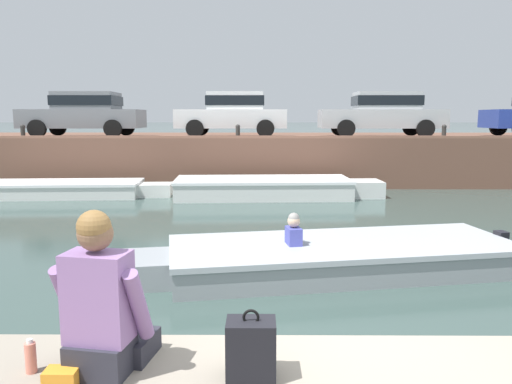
% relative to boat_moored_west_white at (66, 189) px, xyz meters
% --- Properties ---
extents(ground_plane, '(400.00, 400.00, 0.00)m').
position_rel_boat_moored_west_white_xyz_m(ground_plane, '(6.46, -4.92, -0.22)').
color(ground_plane, '#384C47').
extents(far_quay_wall, '(60.00, 6.00, 1.66)m').
position_rel_boat_moored_west_white_xyz_m(far_quay_wall, '(6.46, 4.57, 0.61)').
color(far_quay_wall, brown).
rests_on(far_quay_wall, ground).
extents(far_wall_coping, '(60.00, 0.24, 0.08)m').
position_rel_boat_moored_west_white_xyz_m(far_wall_coping, '(6.46, 1.69, 1.48)').
color(far_wall_coping, brown).
rests_on(far_wall_coping, far_quay_wall).
extents(boat_moored_west_white, '(5.85, 1.90, 0.45)m').
position_rel_boat_moored_west_white_xyz_m(boat_moored_west_white, '(0.00, 0.00, 0.00)').
color(boat_moored_west_white, white).
rests_on(boat_moored_west_white, ground).
extents(boat_moored_central_white, '(6.15, 2.22, 0.56)m').
position_rel_boat_moored_west_white_xyz_m(boat_moored_central_white, '(6.11, -0.05, 0.05)').
color(boat_moored_central_white, white).
rests_on(boat_moored_central_white, ground).
extents(motorboat_passing, '(6.43, 2.81, 0.93)m').
position_rel_boat_moored_west_white_xyz_m(motorboat_passing, '(6.80, -7.20, 0.00)').
color(motorboat_passing, '#93999E').
rests_on(motorboat_passing, ground).
extents(car_leftmost_grey, '(4.12, 2.08, 1.54)m').
position_rel_boat_moored_west_white_xyz_m(car_leftmost_grey, '(-0.39, 3.09, 2.28)').
color(car_leftmost_grey, slate).
rests_on(car_leftmost_grey, far_quay_wall).
extents(car_left_inner_white, '(3.83, 1.88, 1.54)m').
position_rel_boat_moored_west_white_xyz_m(car_left_inner_white, '(4.83, 3.09, 2.28)').
color(car_left_inner_white, white).
rests_on(car_left_inner_white, far_quay_wall).
extents(car_centre_silver, '(4.29, 1.96, 1.54)m').
position_rel_boat_moored_west_white_xyz_m(car_centre_silver, '(10.08, 3.09, 2.28)').
color(car_centre_silver, '#B7BABC').
rests_on(car_centre_silver, far_quay_wall).
extents(mooring_bollard_west, '(0.15, 0.15, 0.45)m').
position_rel_boat_moored_west_white_xyz_m(mooring_bollard_west, '(-2.02, 1.82, 1.68)').
color(mooring_bollard_west, '#2D2B28').
rests_on(mooring_bollard_west, far_quay_wall).
extents(mooring_bollard_mid, '(0.15, 0.15, 0.45)m').
position_rel_boat_moored_west_white_xyz_m(mooring_bollard_mid, '(5.05, 1.82, 1.68)').
color(mooring_bollard_mid, '#2D2B28').
rests_on(mooring_bollard_mid, far_quay_wall).
extents(mooring_bollard_east, '(0.15, 0.15, 0.45)m').
position_rel_boat_moored_west_white_xyz_m(mooring_bollard_east, '(11.79, 1.82, 1.68)').
color(mooring_bollard_east, '#2D2B28').
rests_on(mooring_bollard_east, far_quay_wall).
extents(person_seated_left, '(0.57, 0.58, 0.96)m').
position_rel_boat_moored_west_white_xyz_m(person_seated_left, '(4.85, -11.87, 1.03)').
color(person_seated_left, '#282833').
rests_on(person_seated_left, near_quay).
extents(bottle_drink, '(0.06, 0.06, 0.20)m').
position_rel_boat_moored_west_white_xyz_m(bottle_drink, '(4.43, -11.91, 0.75)').
color(bottle_drink, '#E07F6B').
rests_on(bottle_drink, near_quay).
extents(backpack_on_ledge, '(0.28, 0.24, 0.41)m').
position_rel_boat_moored_west_white_xyz_m(backpack_on_ledge, '(5.71, -11.95, 0.82)').
color(backpack_on_ledge, black).
rests_on(backpack_on_ledge, near_quay).
extents(snack_bag, '(0.18, 0.12, 0.10)m').
position_rel_boat_moored_west_white_xyz_m(snack_bag, '(4.67, -12.07, 0.71)').
color(snack_bag, orange).
rests_on(snack_bag, near_quay).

